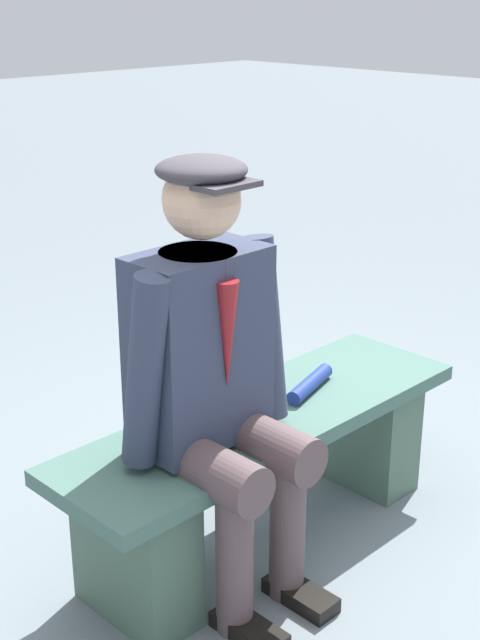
% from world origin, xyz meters
% --- Properties ---
extents(ground_plane, '(30.00, 30.00, 0.00)m').
position_xyz_m(ground_plane, '(0.00, 0.00, 0.00)').
color(ground_plane, slate).
extents(bench, '(1.51, 0.46, 0.48)m').
position_xyz_m(bench, '(0.00, 0.00, 0.30)').
color(bench, '#43675C').
rests_on(bench, ground).
extents(seated_man, '(0.58, 0.55, 1.35)m').
position_xyz_m(seated_man, '(0.28, 0.06, 0.74)').
color(seated_man, '#313850').
rests_on(seated_man, ground).
extents(rolled_magazine, '(0.27, 0.13, 0.05)m').
position_xyz_m(rolled_magazine, '(-0.23, 0.00, 0.51)').
color(rolled_magazine, navy).
rests_on(rolled_magazine, bench).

